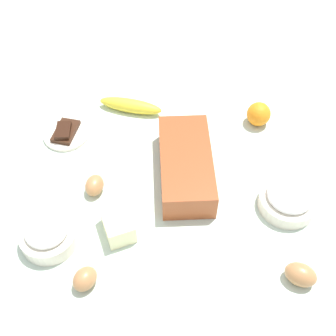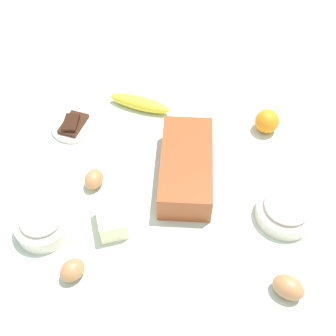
# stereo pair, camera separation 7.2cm
# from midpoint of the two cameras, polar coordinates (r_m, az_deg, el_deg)

# --- Properties ---
(ground_plane) EXTENTS (2.40, 2.40, 0.02)m
(ground_plane) POSITION_cam_midpoint_polar(r_m,az_deg,el_deg) (1.13, 1.83, -1.66)
(ground_plane) COLOR silver
(loaf_pan) EXTENTS (0.28, 0.13, 0.08)m
(loaf_pan) POSITION_cam_midpoint_polar(r_m,az_deg,el_deg) (1.10, 4.32, 0.18)
(loaf_pan) COLOR #9E4723
(loaf_pan) RESTS_ON ground_plane
(flour_bowl) EXTENTS (0.13, 0.13, 0.07)m
(flour_bowl) POSITION_cam_midpoint_polar(r_m,az_deg,el_deg) (1.04, -14.44, -7.15)
(flour_bowl) COLOR silver
(flour_bowl) RESTS_ON ground_plane
(sugar_bowl) EXTENTS (0.14, 0.14, 0.07)m
(sugar_bowl) POSITION_cam_midpoint_polar(r_m,az_deg,el_deg) (1.08, 17.30, -5.34)
(sugar_bowl) COLOR silver
(sugar_bowl) RESTS_ON ground_plane
(banana) EXTENTS (0.10, 0.19, 0.04)m
(banana) POSITION_cam_midpoint_polar(r_m,az_deg,el_deg) (1.29, -2.14, 8.53)
(banana) COLOR yellow
(banana) RESTS_ON ground_plane
(orange_fruit) EXTENTS (0.07, 0.07, 0.07)m
(orange_fruit) POSITION_cam_midpoint_polar(r_m,az_deg,el_deg) (1.25, 14.64, 5.98)
(orange_fruit) COLOR orange
(orange_fruit) RESTS_ON ground_plane
(butter_block) EXTENTS (0.11, 0.09, 0.06)m
(butter_block) POSITION_cam_midpoint_polar(r_m,az_deg,el_deg) (1.02, -5.50, -6.92)
(butter_block) COLOR #F4EDB2
(butter_block) RESTS_ON ground_plane
(egg_near_butter) EXTENTS (0.08, 0.07, 0.05)m
(egg_near_butter) POSITION_cam_midpoint_polar(r_m,az_deg,el_deg) (0.98, -10.48, -13.28)
(egg_near_butter) COLOR #B07648
(egg_near_butter) RESTS_ON ground_plane
(egg_beside_bowl) EXTENTS (0.07, 0.06, 0.05)m
(egg_beside_bowl) POSITION_cam_midpoint_polar(r_m,az_deg,el_deg) (1.10, -7.96, -1.54)
(egg_beside_bowl) COLOR #B47A4A
(egg_beside_bowl) RESTS_ON ground_plane
(egg_loose) EXTENTS (0.08, 0.09, 0.05)m
(egg_loose) POSITION_cam_midpoint_polar(r_m,az_deg,el_deg) (0.99, 17.81, -14.95)
(egg_loose) COLOR #B27849
(egg_loose) RESTS_ON ground_plane
(chocolate_plate) EXTENTS (0.13, 0.13, 0.03)m
(chocolate_plate) POSITION_cam_midpoint_polar(r_m,az_deg,el_deg) (1.26, -10.83, 5.51)
(chocolate_plate) COLOR silver
(chocolate_plate) RESTS_ON ground_plane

